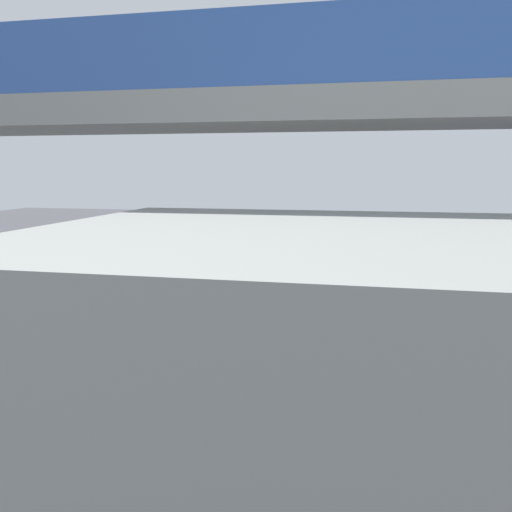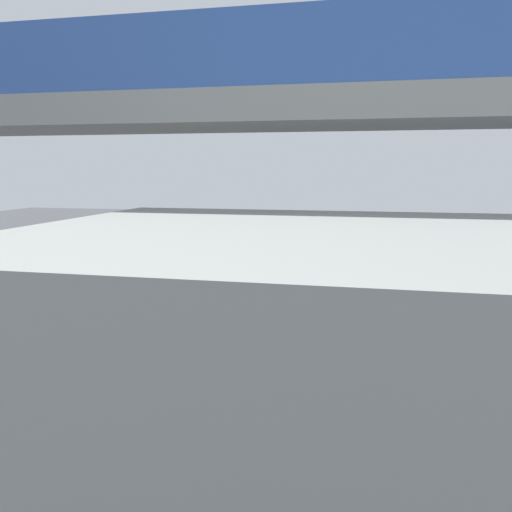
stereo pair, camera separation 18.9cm
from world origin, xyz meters
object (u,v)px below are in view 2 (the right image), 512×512
(bicycle_black, at_px, (100,292))
(traffic_sign, at_px, (390,240))
(city_bus, at_px, (281,248))
(parked_van, at_px, (491,307))
(pedestrian, at_px, (430,270))

(bicycle_black, distance_m, traffic_sign, 11.53)
(traffic_sign, bearing_deg, bicycle_black, 27.76)
(city_bus, bearing_deg, bicycle_black, 18.96)
(city_bus, xyz_separation_m, parked_van, (-6.44, 4.57, -0.70))
(city_bus, distance_m, bicycle_black, 6.73)
(bicycle_black, bearing_deg, traffic_sign, -152.24)
(bicycle_black, height_order, traffic_sign, traffic_sign)
(traffic_sign, bearing_deg, pedestrian, 151.35)
(city_bus, bearing_deg, pedestrian, -156.69)
(city_bus, bearing_deg, traffic_sign, -140.76)
(city_bus, height_order, pedestrian, city_bus)
(bicycle_black, relative_size, pedestrian, 0.99)
(parked_van, height_order, pedestrian, parked_van)
(city_bus, height_order, bicycle_black, city_bus)
(pedestrian, bearing_deg, bicycle_black, 21.02)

